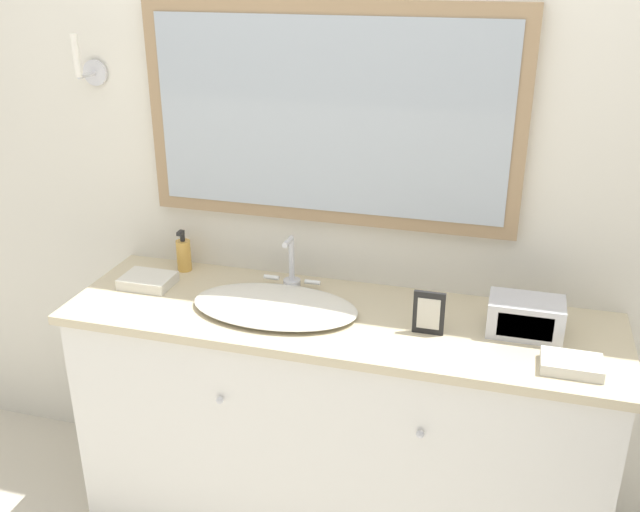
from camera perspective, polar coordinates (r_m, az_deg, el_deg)
wall_back at (r=2.42m, az=3.28°, el=7.16°), size 8.00×0.18×2.55m
vanity_counter at (r=2.54m, az=1.40°, el=-13.40°), size 1.80×0.54×0.87m
sink_basin at (r=2.34m, az=-3.59°, el=-3.90°), size 0.55×0.37×0.20m
soap_bottle at (r=2.65m, az=-10.85°, el=0.13°), size 0.05×0.05×0.16m
appliance_box at (r=2.26m, az=16.12°, el=-4.70°), size 0.23×0.14×0.11m
picture_frame at (r=2.19m, az=8.69°, el=-4.53°), size 0.10×0.01×0.14m
hand_towel_near_sink at (r=2.13m, az=19.48°, el=-8.18°), size 0.17×0.11×0.03m
hand_towel_far_corner at (r=2.57m, az=-13.60°, el=-1.93°), size 0.17×0.14×0.04m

